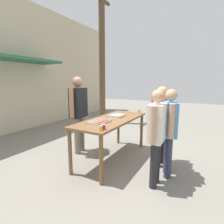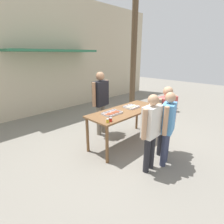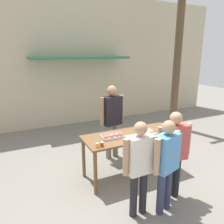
{
  "view_description": "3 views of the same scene",
  "coord_description": "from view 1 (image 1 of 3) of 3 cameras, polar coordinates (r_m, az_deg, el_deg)",
  "views": [
    {
      "loc": [
        -3.24,
        -1.81,
        1.72
      ],
      "look_at": [
        0.0,
        0.0,
        1.07
      ],
      "focal_mm": 28.0,
      "sensor_mm": 36.0,
      "label": 1
    },
    {
      "loc": [
        -3.25,
        -2.76,
        2.29
      ],
      "look_at": [
        -0.45,
        0.03,
        0.97
      ],
      "focal_mm": 28.0,
      "sensor_mm": 36.0,
      "label": 2
    },
    {
      "loc": [
        -2.23,
        -3.67,
        2.58
      ],
      "look_at": [
        -0.05,
        0.88,
        1.19
      ],
      "focal_mm": 35.0,
      "sensor_mm": 36.0,
      "label": 3
    }
  ],
  "objects": [
    {
      "name": "beer_cup",
      "position": [
        4.47,
        8.76,
        0.26
      ],
      "size": [
        0.09,
        0.09,
        0.12
      ],
      "color": "#DBC67A",
      "rests_on": "serving_table"
    },
    {
      "name": "food_tray_buns",
      "position": [
        4.05,
        1.5,
        -1.18
      ],
      "size": [
        0.36,
        0.31,
        0.06
      ],
      "color": "silver",
      "rests_on": "serving_table"
    },
    {
      "name": "person_customer_holding_hotdog",
      "position": [
        2.9,
        14.36,
        -5.85
      ],
      "size": [
        0.59,
        0.24,
        1.6
      ],
      "rotation": [
        0.0,
        0.0,
        3.17
      ],
      "color": "#232328",
      "rests_on": "ground"
    },
    {
      "name": "condiment_jar_mustard",
      "position": [
        2.89,
        -3.71,
        -5.32
      ],
      "size": [
        0.06,
        0.06,
        0.09
      ],
      "color": "gold",
      "rests_on": "serving_table"
    },
    {
      "name": "person_customer_waiting_in_line",
      "position": [
        3.28,
        18.25,
        -4.33
      ],
      "size": [
        0.59,
        0.34,
        1.59
      ],
      "rotation": [
        0.0,
        0.0,
        3.43
      ],
      "color": "#333851",
      "rests_on": "ground"
    },
    {
      "name": "person_server_behind_table",
      "position": [
        4.22,
        -10.89,
        1.19
      ],
      "size": [
        0.65,
        0.31,
        1.83
      ],
      "rotation": [
        0.0,
        0.0,
        0.14
      ],
      "color": "#756B5B",
      "rests_on": "ground"
    },
    {
      "name": "food_tray_sausages",
      "position": [
        3.44,
        -4.12,
        -3.31
      ],
      "size": [
        0.46,
        0.3,
        0.04
      ],
      "color": "silver",
      "rests_on": "serving_table"
    },
    {
      "name": "ground_plane",
      "position": [
        4.09,
        0.0,
        -14.92
      ],
      "size": [
        24.0,
        24.0,
        0.0
      ],
      "primitive_type": "plane",
      "color": "gray"
    },
    {
      "name": "serving_table",
      "position": [
        3.82,
        0.0,
        -3.9
      ],
      "size": [
        2.08,
        0.81,
        0.92
      ],
      "color": "brown",
      "rests_on": "ground"
    },
    {
      "name": "building_facade_back",
      "position": [
        6.66,
        -32.41,
        13.06
      ],
      "size": [
        12.0,
        1.11,
        4.5
      ],
      "color": "beige",
      "rests_on": "ground"
    },
    {
      "name": "condiment_jar_ketchup",
      "position": [
        2.96,
        -2.77,
        -4.92
      ],
      "size": [
        0.06,
        0.06,
        0.09
      ],
      "color": "#B22319",
      "rests_on": "serving_table"
    },
    {
      "name": "utility_pole",
      "position": [
        7.37,
        -3.29,
        18.35
      ],
      "size": [
        1.1,
        0.25,
        5.46
      ],
      "color": "brown",
      "rests_on": "ground"
    },
    {
      "name": "person_customer_with_cup",
      "position": [
        3.65,
        15.68,
        -2.51
      ],
      "size": [
        0.66,
        0.3,
        1.63
      ],
      "rotation": [
        0.0,
        0.0,
        3.04
      ],
      "color": "#232328",
      "rests_on": "ground"
    }
  ]
}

